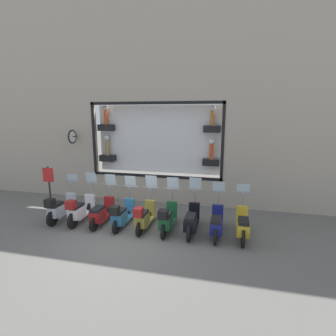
# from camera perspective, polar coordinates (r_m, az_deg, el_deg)

# --- Properties ---
(ground_plane) EXTENTS (120.00, 120.00, 0.00)m
(ground_plane) POSITION_cam_1_polar(r_m,az_deg,el_deg) (8.79, -9.09, -14.43)
(ground_plane) COLOR #66635E
(building_facade) EXTENTS (1.23, 36.00, 9.70)m
(building_facade) POSITION_cam_1_polar(r_m,az_deg,el_deg) (11.36, -2.74, 17.24)
(building_facade) COLOR #ADA08E
(building_facade) RESTS_ON ground_plane
(scooter_yellow_0) EXTENTS (1.81, 0.61, 1.57)m
(scooter_yellow_0) POSITION_cam_1_polar(r_m,az_deg,el_deg) (8.67, 15.94, -11.91)
(scooter_yellow_0) COLOR black
(scooter_yellow_0) RESTS_ON ground_plane
(scooter_navy_1) EXTENTS (1.80, 0.61, 1.59)m
(scooter_navy_1) POSITION_cam_1_polar(r_m,az_deg,el_deg) (8.66, 10.52, -11.78)
(scooter_navy_1) COLOR black
(scooter_navy_1) RESTS_ON ground_plane
(scooter_black_2) EXTENTS (1.81, 0.61, 1.70)m
(scooter_black_2) POSITION_cam_1_polar(r_m,az_deg,el_deg) (8.72, 5.16, -11.34)
(scooter_black_2) COLOR black
(scooter_black_2) RESTS_ON ground_plane
(scooter_green_3) EXTENTS (1.80, 0.60, 1.66)m
(scooter_green_3) POSITION_cam_1_polar(r_m,az_deg,el_deg) (8.79, -0.18, -10.93)
(scooter_green_3) COLOR black
(scooter_green_3) RESTS_ON ground_plane
(scooter_olive_4) EXTENTS (1.79, 0.60, 1.69)m
(scooter_olive_4) POSITION_cam_1_polar(r_m,az_deg,el_deg) (9.00, -5.23, -10.45)
(scooter_olive_4) COLOR black
(scooter_olive_4) RESTS_ON ground_plane
(scooter_teal_5) EXTENTS (1.79, 0.60, 1.63)m
(scooter_teal_5) POSITION_cam_1_polar(r_m,az_deg,el_deg) (9.27, -10.02, -9.96)
(scooter_teal_5) COLOR black
(scooter_teal_5) RESTS_ON ground_plane
(scooter_red_6) EXTENTS (1.80, 0.60, 1.65)m
(scooter_red_6) POSITION_cam_1_polar(r_m,az_deg,el_deg) (9.66, -14.29, -9.42)
(scooter_red_6) COLOR black
(scooter_red_6) RESTS_ON ground_plane
(scooter_white_7) EXTENTS (1.81, 0.61, 1.68)m
(scooter_white_7) POSITION_cam_1_polar(r_m,az_deg,el_deg) (9.98, -18.58, -8.60)
(scooter_white_7) COLOR black
(scooter_white_7) RESTS_ON ground_plane
(scooter_silver_8) EXTENTS (1.81, 0.61, 1.57)m
(scooter_silver_8) POSITION_cam_1_polar(r_m,az_deg,el_deg) (10.41, -22.38, -8.07)
(scooter_silver_8) COLOR black
(scooter_silver_8) RESTS_ON ground_plane
(shop_sign_post) EXTENTS (0.36, 0.45, 1.87)m
(shop_sign_post) POSITION_cam_1_polar(r_m,az_deg,el_deg) (11.21, -24.39, -3.99)
(shop_sign_post) COLOR #232326
(shop_sign_post) RESTS_ON ground_plane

